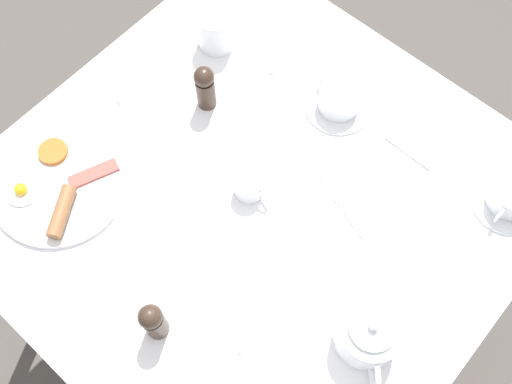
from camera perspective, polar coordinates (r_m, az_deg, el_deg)
ground_plane at (r=1.92m, az=0.00°, el=-9.38°), size 8.00×8.00×0.00m
table at (r=1.29m, az=0.00°, el=-1.67°), size 1.02×1.00×0.74m
breakfast_plate at (r=1.29m, az=-18.28°, el=0.60°), size 0.28×0.28×0.04m
teapot_near at (r=1.11m, az=10.64°, el=-13.14°), size 0.15×0.15×0.11m
teacup_with_saucer_left at (r=1.32m, az=7.93°, el=8.67°), size 0.15×0.15×0.06m
teacup_with_saucer_right at (r=1.30m, az=23.11°, el=-0.47°), size 0.15×0.15×0.06m
water_glass_tall at (r=1.40m, az=-3.88°, el=15.15°), size 0.08×0.08×0.09m
creamer_jug at (r=1.21m, az=-0.67°, el=0.55°), size 0.08×0.06×0.05m
pepper_grinder at (r=1.10m, az=-9.75°, el=-12.04°), size 0.04×0.04×0.12m
salt_grinder at (r=1.29m, az=-4.87°, el=9.96°), size 0.04×0.04×0.12m
napkin_folded at (r=1.34m, az=15.77°, el=5.50°), size 0.12×0.14×0.01m
fork_by_plate at (r=1.23m, az=7.78°, el=-0.66°), size 0.18×0.07×0.00m
knife_by_plate at (r=1.44m, az=3.24°, el=14.25°), size 0.07×0.20×0.00m
spoon_for_tea at (r=1.39m, az=-10.80°, el=10.15°), size 0.02×0.14×0.00m
fork_spare at (r=1.15m, az=-1.33°, el=-11.03°), size 0.12×0.13×0.00m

